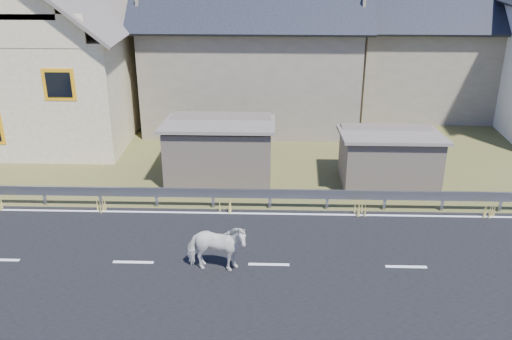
{
  "coord_description": "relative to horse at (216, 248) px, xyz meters",
  "views": [
    {
      "loc": [
        0.07,
        -14.24,
        9.17
      ],
      "look_at": [
        -0.44,
        1.97,
        2.21
      ],
      "focal_mm": 40.0,
      "sensor_mm": 36.0,
      "label": 1
    }
  ],
  "objects": [
    {
      "name": "ground",
      "position": [
        1.49,
        0.34,
        -0.78
      ],
      "size": [
        160.0,
        160.0,
        0.0
      ],
      "primitive_type": "plane",
      "color": "#3A431B",
      "rests_on": "ground"
    },
    {
      "name": "road",
      "position": [
        1.49,
        0.34,
        -0.76
      ],
      "size": [
        60.0,
        7.0,
        0.04
      ],
      "primitive_type": "cube",
      "color": "black",
      "rests_on": "ground"
    },
    {
      "name": "lane_markings",
      "position": [
        1.49,
        0.34,
        -0.74
      ],
      "size": [
        60.0,
        6.6,
        0.01
      ],
      "primitive_type": "cube",
      "color": "silver",
      "rests_on": "road"
    },
    {
      "name": "guardrail",
      "position": [
        1.49,
        4.02,
        -0.22
      ],
      "size": [
        28.1,
        0.09,
        0.75
      ],
      "color": "#93969B",
      "rests_on": "ground"
    },
    {
      "name": "shed_left",
      "position": [
        -0.51,
        6.84,
        0.32
      ],
      "size": [
        4.3,
        3.3,
        2.4
      ],
      "primitive_type": "cube",
      "color": "#706151",
      "rests_on": "ground"
    },
    {
      "name": "shed_right",
      "position": [
        5.99,
        6.34,
        0.22
      ],
      "size": [
        3.8,
        2.9,
        2.2
      ],
      "primitive_type": "cube",
      "color": "#706151",
      "rests_on": "ground"
    },
    {
      "name": "house_cream",
      "position": [
        -8.52,
        12.34,
        3.57
      ],
      "size": [
        7.8,
        9.8,
        8.3
      ],
      "color": "#FBECB7",
      "rests_on": "ground"
    },
    {
      "name": "house_stone_a",
      "position": [
        0.49,
        15.34,
        3.85
      ],
      "size": [
        10.8,
        9.8,
        8.9
      ],
      "color": "gray",
      "rests_on": "ground"
    },
    {
      "name": "house_stone_b",
      "position": [
        10.49,
        17.34,
        3.45
      ],
      "size": [
        9.8,
        8.8,
        8.1
      ],
      "color": "gray",
      "rests_on": "ground"
    },
    {
      "name": "mountain",
      "position": [
        6.49,
        180.34,
        -20.78
      ],
      "size": [
        440.0,
        280.0,
        260.0
      ],
      "primitive_type": "ellipsoid",
      "color": "#1E300D",
      "rests_on": "ground"
    },
    {
      "name": "horse",
      "position": [
        0.0,
        0.0,
        0.0
      ],
      "size": [
        0.91,
        1.81,
        1.49
      ],
      "primitive_type": "imported",
      "rotation": [
        0.0,
        0.0,
        1.51
      ],
      "color": "white",
      "rests_on": "road"
    }
  ]
}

